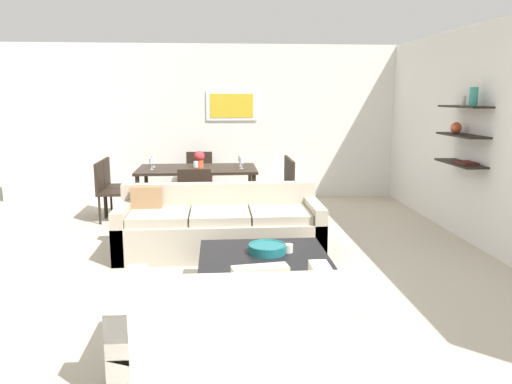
% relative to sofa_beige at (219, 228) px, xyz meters
% --- Properties ---
extents(ground_plane, '(18.00, 18.00, 0.00)m').
position_rel_sofa_beige_xyz_m(ground_plane, '(0.15, -0.34, -0.29)').
color(ground_plane, '#BCB29E').
extents(back_wall_unit, '(8.40, 0.09, 2.70)m').
position_rel_sofa_beige_xyz_m(back_wall_unit, '(0.45, 3.19, 1.06)').
color(back_wall_unit, silver).
rests_on(back_wall_unit, ground).
extents(right_wall_shelf_unit, '(0.34, 8.20, 2.70)m').
position_rel_sofa_beige_xyz_m(right_wall_shelf_unit, '(3.18, 0.26, 1.06)').
color(right_wall_shelf_unit, silver).
rests_on(right_wall_shelf_unit, ground).
extents(sofa_beige, '(2.37, 0.90, 0.78)m').
position_rel_sofa_beige_xyz_m(sofa_beige, '(0.00, 0.00, 0.00)').
color(sofa_beige, '#B2A893').
rests_on(sofa_beige, ground).
extents(loveseat_white, '(1.50, 0.90, 0.78)m').
position_rel_sofa_beige_xyz_m(loveseat_white, '(0.06, -2.61, 0.00)').
color(loveseat_white, silver).
rests_on(loveseat_white, ground).
extents(coffee_table, '(1.19, 1.03, 0.38)m').
position_rel_sofa_beige_xyz_m(coffee_table, '(0.40, -1.29, -0.10)').
color(coffee_table, black).
rests_on(coffee_table, ground).
extents(decorative_bowl, '(0.36, 0.36, 0.09)m').
position_rel_sofa_beige_xyz_m(decorative_bowl, '(0.44, -1.25, 0.13)').
color(decorative_bowl, '#19666B').
rests_on(decorative_bowl, coffee_table).
extents(candle_jar, '(0.09, 0.09, 0.08)m').
position_rel_sofa_beige_xyz_m(candle_jar, '(0.64, -1.25, 0.13)').
color(candle_jar, silver).
rests_on(candle_jar, coffee_table).
extents(dining_table, '(1.79, 1.02, 0.75)m').
position_rel_sofa_beige_xyz_m(dining_table, '(-0.32, 1.87, 0.39)').
color(dining_table, black).
rests_on(dining_table, ground).
extents(dining_chair_left_near, '(0.44, 0.44, 0.88)m').
position_rel_sofa_beige_xyz_m(dining_chair_left_near, '(-1.62, 1.64, 0.21)').
color(dining_chair_left_near, black).
rests_on(dining_chair_left_near, ground).
extents(dining_chair_foot, '(0.44, 0.44, 0.88)m').
position_rel_sofa_beige_xyz_m(dining_chair_foot, '(-0.32, 0.95, 0.21)').
color(dining_chair_foot, black).
rests_on(dining_chair_foot, ground).
extents(dining_chair_head, '(0.44, 0.44, 0.88)m').
position_rel_sofa_beige_xyz_m(dining_chair_head, '(-0.32, 2.78, 0.21)').
color(dining_chair_head, black).
rests_on(dining_chair_head, ground).
extents(dining_chair_right_near, '(0.44, 0.44, 0.88)m').
position_rel_sofa_beige_xyz_m(dining_chair_right_near, '(0.98, 1.64, 0.21)').
color(dining_chair_right_near, black).
rests_on(dining_chair_right_near, ground).
extents(dining_chair_left_far, '(0.44, 0.44, 0.88)m').
position_rel_sofa_beige_xyz_m(dining_chair_left_far, '(-1.62, 2.10, 0.21)').
color(dining_chair_left_far, black).
rests_on(dining_chair_left_far, ground).
extents(dining_chair_right_far, '(0.44, 0.44, 0.88)m').
position_rel_sofa_beige_xyz_m(dining_chair_right_far, '(0.98, 2.10, 0.21)').
color(dining_chair_right_far, black).
rests_on(dining_chair_right_far, ground).
extents(wine_glass_left_far, '(0.07, 0.07, 0.17)m').
position_rel_sofa_beige_xyz_m(wine_glass_left_far, '(-0.99, 1.99, 0.57)').
color(wine_glass_left_far, silver).
rests_on(wine_glass_left_far, dining_table).
extents(wine_glass_foot, '(0.07, 0.07, 0.16)m').
position_rel_sofa_beige_xyz_m(wine_glass_foot, '(-0.32, 1.42, 0.57)').
color(wine_glass_foot, silver).
rests_on(wine_glass_foot, dining_table).
extents(wine_glass_right_far, '(0.07, 0.07, 0.17)m').
position_rel_sofa_beige_xyz_m(wine_glass_right_far, '(0.35, 1.99, 0.58)').
color(wine_glass_right_far, silver).
rests_on(wine_glass_right_far, dining_table).
extents(wine_glass_left_near, '(0.07, 0.07, 0.17)m').
position_rel_sofa_beige_xyz_m(wine_glass_left_near, '(-0.99, 1.74, 0.58)').
color(wine_glass_left_near, silver).
rests_on(wine_glass_left_near, dining_table).
extents(wine_glass_right_near, '(0.06, 0.06, 0.17)m').
position_rel_sofa_beige_xyz_m(wine_glass_right_near, '(0.35, 1.74, 0.57)').
color(wine_glass_right_near, silver).
rests_on(wine_glass_right_near, dining_table).
extents(wine_glass_head, '(0.07, 0.07, 0.18)m').
position_rel_sofa_beige_xyz_m(wine_glass_head, '(-0.32, 2.31, 0.59)').
color(wine_glass_head, silver).
rests_on(wine_glass_head, dining_table).
extents(centerpiece_vase, '(0.16, 0.16, 0.26)m').
position_rel_sofa_beige_xyz_m(centerpiece_vase, '(-0.28, 1.84, 0.60)').
color(centerpiece_vase, '#D85933').
rests_on(centerpiece_vase, dining_table).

